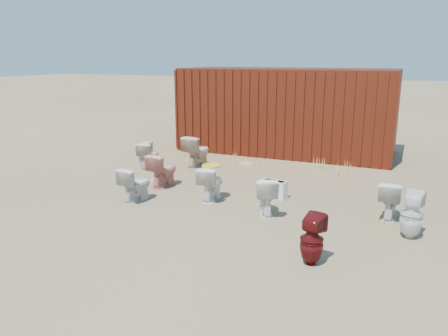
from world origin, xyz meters
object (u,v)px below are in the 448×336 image
at_px(shipping_container, 287,111).
at_px(toilet_front_e, 390,200).
at_px(toilet_front_c, 266,195).
at_px(toilet_back_a, 145,155).
at_px(toilet_front_pink, 163,170).
at_px(toilet_back_yellowlid, 211,183).
at_px(toilet_front_a, 136,184).
at_px(toilet_back_beige_right, 197,151).
at_px(loose_tank, 274,189).
at_px(toilet_back_e, 412,215).
at_px(toilet_front_maroon, 312,240).
at_px(toilet_back_beige_left, 149,155).

xyz_separation_m(shipping_container, toilet_front_e, (3.17, -4.71, -0.86)).
xyz_separation_m(toilet_front_c, toilet_back_a, (-3.76, 1.86, 0.00)).
bearing_deg(toilet_front_pink, toilet_back_yellowlid, 170.23).
bearing_deg(toilet_back_yellowlid, toilet_front_a, 24.28).
bearing_deg(toilet_front_a, toilet_back_a, -49.44).
distance_m(toilet_front_c, toilet_back_beige_right, 3.69).
bearing_deg(loose_tank, toilet_back_e, -10.92).
xyz_separation_m(toilet_front_maroon, toilet_front_e, (0.86, 2.26, -0.01)).
bearing_deg(toilet_back_e, shipping_container, -49.83).
relative_size(shipping_container, toilet_back_beige_right, 7.36).
height_order(toilet_front_pink, toilet_front_c, toilet_front_pink).
relative_size(toilet_front_pink, toilet_back_beige_right, 0.90).
height_order(toilet_front_a, loose_tank, toilet_front_a).
height_order(shipping_container, toilet_back_beige_left, shipping_container).
xyz_separation_m(toilet_front_pink, toilet_back_yellowlid, (1.34, -0.43, -0.03)).
height_order(toilet_front_c, toilet_front_maroon, toilet_front_maroon).
bearing_deg(toilet_front_maroon, toilet_front_a, -6.22).
distance_m(toilet_front_a, toilet_back_beige_left, 2.56).
height_order(toilet_front_maroon, toilet_front_e, toilet_front_maroon).
bearing_deg(toilet_front_pink, shipping_container, -99.25).
bearing_deg(loose_tank, toilet_front_pink, -162.56).
height_order(toilet_front_pink, toilet_back_beige_left, toilet_front_pink).
bearing_deg(toilet_front_e, toilet_back_a, -9.50).
bearing_deg(toilet_back_yellowlid, toilet_front_c, 163.30).
xyz_separation_m(toilet_back_beige_right, loose_tank, (2.52, -1.60, -0.23)).
bearing_deg(shipping_container, toilet_back_beige_right, -118.49).
height_order(toilet_front_pink, toilet_front_e, toilet_front_pink).
bearing_deg(toilet_back_yellowlid, toilet_back_beige_right, -58.98).
bearing_deg(toilet_front_e, shipping_container, -53.77).
bearing_deg(toilet_back_e, loose_tank, -15.86).
distance_m(toilet_front_e, toilet_back_e, 0.85).
distance_m(toilet_back_a, toilet_back_yellowlid, 2.97).
bearing_deg(toilet_back_yellowlid, toilet_back_beige_left, -35.14).
xyz_separation_m(toilet_front_a, toilet_back_e, (4.91, 0.19, 0.04)).
relative_size(toilet_front_e, toilet_back_beige_right, 0.83).
xyz_separation_m(toilet_front_c, toilet_back_yellowlid, (-1.22, 0.33, -0.01)).
height_order(toilet_back_e, loose_tank, toilet_back_e).
xyz_separation_m(toilet_back_yellowlid, loose_tank, (1.08, 0.64, -0.17)).
bearing_deg(toilet_back_a, toilet_back_e, 165.15).
distance_m(toilet_front_c, loose_tank, 0.99).
height_order(toilet_front_a, toilet_back_a, toilet_back_a).
distance_m(toilet_front_pink, toilet_back_a, 1.64).
bearing_deg(toilet_front_c, shipping_container, -102.09).
distance_m(toilet_front_pink, toilet_back_yellowlid, 1.41).
bearing_deg(toilet_front_a, toilet_back_beige_right, -76.39).
xyz_separation_m(toilet_front_a, toilet_front_maroon, (3.70, -1.29, 0.01)).
bearing_deg(shipping_container, toilet_front_maroon, -71.65).
bearing_deg(toilet_front_c, toilet_front_a, -16.96).
xyz_separation_m(shipping_container, toilet_back_a, (-2.62, -3.50, -0.85)).
bearing_deg(toilet_front_c, toilet_back_yellowlid, -39.04).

